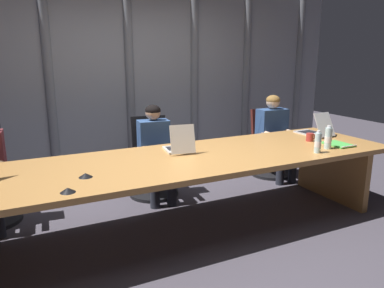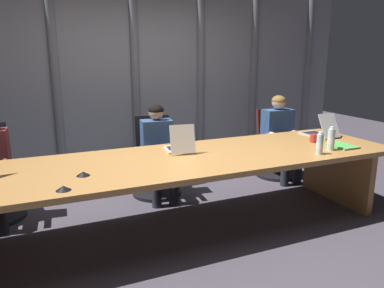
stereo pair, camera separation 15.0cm
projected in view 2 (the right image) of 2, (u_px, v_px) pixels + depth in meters
The scene contains 15 objects.
ground_plane at pixel (189, 228), 3.69m from camera, with size 13.86×13.86×0.00m, color #47424C.
conference_table at pixel (189, 171), 3.54m from camera, with size 4.27×1.19×0.74m.
curtain_backdrop at pixel (132, 82), 5.17m from camera, with size 6.93×0.16×2.62m.
laptop_left_mid at pixel (180, 146), 3.70m from camera, with size 0.29×0.40×0.29m.
laptop_center at pixel (319, 131), 4.42m from camera, with size 0.25×0.46×0.28m.
office_chair_left_mid at pixel (156, 165), 4.57m from camera, with size 0.60×0.60×0.95m.
office_chair_center at pixel (276, 151), 5.27m from camera, with size 0.60×0.60×0.93m.
person_left_mid at pixel (159, 147), 4.35m from camera, with size 0.40×0.57×1.12m.
person_center at pixel (281, 132), 5.04m from camera, with size 0.44×0.56×1.15m.
water_bottle_primary at pixel (320, 144), 3.59m from camera, with size 0.07×0.07×0.22m.
water_bottle_secondary at pixel (331, 140), 3.74m from camera, with size 0.07×0.07×0.24m.
coffee_mug_far at pixel (314, 138), 4.10m from camera, with size 0.12×0.08×0.09m.
conference_mic_left_side at pixel (83, 174), 2.96m from camera, with size 0.11×0.11×0.04m, color black.
conference_mic_middle at pixel (63, 188), 2.64m from camera, with size 0.11×0.11×0.04m, color black.
spiral_notepad at pixel (342, 146), 3.91m from camera, with size 0.22×0.31×0.03m.
Camera 2 is at (-1.33, -3.11, 1.69)m, focal length 34.53 mm.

